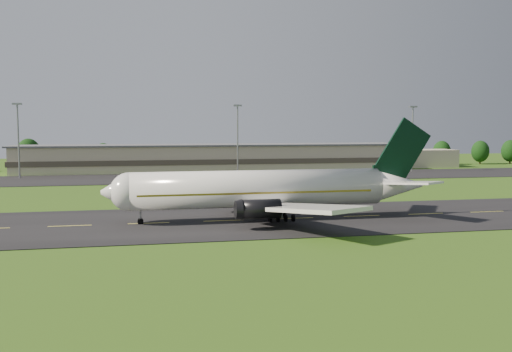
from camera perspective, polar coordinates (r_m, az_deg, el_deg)
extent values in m
plane|color=#294E13|center=(87.91, 3.85, -4.30)|extent=(360.00, 360.00, 0.00)
cube|color=black|center=(87.90, 3.85, -4.27)|extent=(220.00, 30.00, 0.10)
cube|color=black|center=(157.94, -3.14, -0.12)|extent=(260.00, 30.00, 0.10)
cylinder|color=white|center=(85.92, 0.22, -1.27)|extent=(38.05, 5.94, 5.60)
sphere|color=white|center=(83.95, -12.55, -1.54)|extent=(5.60, 5.60, 5.60)
cone|color=white|center=(83.99, -13.92, -1.57)|extent=(4.05, 5.41, 5.38)
cone|color=white|center=(93.34, 13.84, -0.92)|extent=(9.05, 5.57, 5.49)
cube|color=olive|center=(85.86, -0.10, -1.51)|extent=(35.05, 5.95, 0.28)
cube|color=black|center=(83.90, -12.97, -1.18)|extent=(2.03, 3.02, 0.65)
cube|color=white|center=(76.42, 4.56, -3.22)|extent=(14.24, 20.17, 2.20)
cube|color=white|center=(97.52, 0.85, -1.40)|extent=(13.98, 20.19, 2.20)
cube|color=white|center=(88.81, 15.27, -0.66)|extent=(7.57, 9.38, 0.91)
cube|color=white|center=(97.76, 12.57, -0.10)|extent=(7.47, 9.39, 0.91)
cube|color=black|center=(92.53, 13.03, 0.17)|extent=(5.00, 0.59, 3.00)
cube|color=black|center=(93.39, 14.47, 2.46)|extent=(9.44, 0.53, 10.55)
cylinder|color=black|center=(78.10, 0.41, -3.32)|extent=(5.62, 2.75, 2.70)
cylinder|color=black|center=(93.64, -1.72, -1.92)|extent=(5.62, 2.75, 2.70)
cube|color=beige|center=(181.36, -4.27, 1.80)|extent=(120.00, 15.00, 8.00)
cube|color=#4C4438|center=(181.41, -4.27, 1.55)|extent=(121.00, 15.40, 1.60)
cube|color=#595B60|center=(181.17, -4.28, 3.11)|extent=(122.00, 16.00, 0.50)
cube|color=beige|center=(204.42, 15.52, 1.71)|extent=(28.00, 11.00, 6.00)
cylinder|color=gray|center=(166.68, -22.67, 3.20)|extent=(0.44, 0.44, 20.00)
cube|color=gray|center=(166.73, -22.78, 6.67)|extent=(2.40, 1.20, 0.50)
cylinder|color=gray|center=(166.05, -1.86, 3.58)|extent=(0.44, 0.44, 20.00)
cube|color=gray|center=(166.09, -1.87, 7.07)|extent=(2.40, 1.20, 0.50)
cylinder|color=gray|center=(183.58, 15.35, 3.55)|extent=(0.44, 0.44, 20.00)
cube|color=gray|center=(183.63, 15.42, 6.70)|extent=(2.40, 1.20, 0.50)
cylinder|color=black|center=(193.97, -21.75, 0.96)|extent=(0.56, 0.56, 3.22)
ellipsoid|color=black|center=(193.76, -21.79, 2.12)|extent=(7.51, 7.51, 9.39)
cylinder|color=black|center=(191.79, -15.00, 1.03)|extent=(0.56, 0.56, 2.72)
ellipsoid|color=black|center=(191.60, -15.02, 2.02)|extent=(6.35, 6.35, 7.93)
cylinder|color=black|center=(202.30, 7.80, 1.33)|extent=(0.56, 0.56, 2.58)
ellipsoid|color=black|center=(202.12, 7.81, 2.22)|extent=(6.01, 6.01, 7.52)
cylinder|color=black|center=(209.12, 13.33, 1.38)|extent=(0.56, 0.56, 2.70)
ellipsoid|color=black|center=(208.94, 13.35, 2.28)|extent=(6.30, 6.30, 7.87)
cylinder|color=black|center=(220.36, 18.06, 1.45)|extent=(0.56, 0.56, 2.75)
ellipsoid|color=black|center=(220.19, 18.08, 2.33)|extent=(6.41, 6.41, 8.01)
cylinder|color=black|center=(228.18, 21.49, 1.47)|extent=(0.56, 0.56, 2.75)
ellipsoid|color=black|center=(228.02, 21.51, 2.31)|extent=(6.41, 6.41, 8.02)
cylinder|color=black|center=(234.58, 24.06, 1.48)|extent=(0.56, 0.56, 2.81)
ellipsoid|color=black|center=(234.42, 24.09, 2.31)|extent=(6.55, 6.55, 8.19)
imported|color=#C1840B|center=(157.73, -12.08, 0.05)|extent=(1.91, 4.22, 1.40)
imported|color=#9C0A11|center=(157.56, -7.95, 0.08)|extent=(3.94, 1.98, 1.24)
imported|color=silver|center=(158.91, 3.00, 0.20)|extent=(4.45, 5.70, 1.44)
imported|color=orange|center=(162.33, 7.62, 0.24)|extent=(4.89, 2.58, 1.35)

